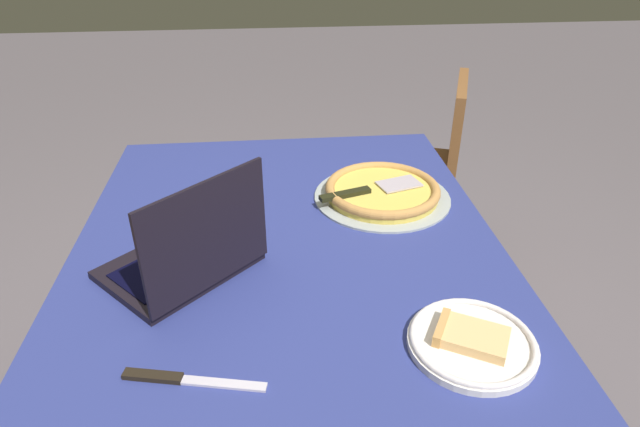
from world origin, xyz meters
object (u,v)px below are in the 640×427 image
object	(u,v)px
pizza_plate	(472,341)
chair_far	(422,161)
dining_table	(288,259)
pizza_tray	(382,191)
table_knife	(179,379)
laptop	(188,255)

from	to	relation	value
pizza_plate	chair_far	size ratio (longest dim) A/B	0.28
dining_table	pizza_tray	world-z (taller)	pizza_tray
pizza_plate	dining_table	bearing A→B (deg)	38.58
dining_table	table_knife	distance (m)	0.47
pizza_tray	table_knife	distance (m)	0.75
dining_table	pizza_tray	size ratio (longest dim) A/B	3.34
dining_table	pizza_plate	bearing A→B (deg)	-141.42
pizza_tray	laptop	bearing A→B (deg)	122.37
dining_table	table_knife	size ratio (longest dim) A/B	5.00
dining_table	laptop	distance (m)	0.27
pizza_tray	chair_far	world-z (taller)	chair_far
dining_table	pizza_plate	world-z (taller)	pizza_plate
pizza_plate	pizza_tray	distance (m)	0.57
pizza_plate	table_knife	distance (m)	0.51
dining_table	pizza_plate	xyz separation A→B (m)	(-0.39, -0.31, 0.07)
pizza_tray	chair_far	size ratio (longest dim) A/B	0.44
dining_table	laptop	bearing A→B (deg)	121.01
laptop	chair_far	world-z (taller)	laptop
laptop	pizza_tray	world-z (taller)	laptop
pizza_plate	laptop	bearing A→B (deg)	63.27
pizza_plate	chair_far	xyz separation A→B (m)	(1.30, -0.28, -0.26)
pizza_plate	pizza_tray	world-z (taller)	pizza_tray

